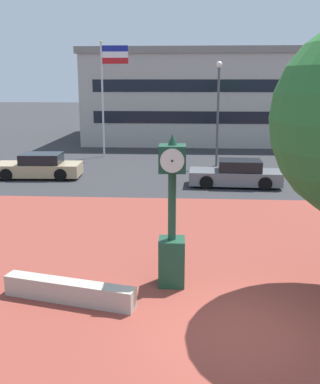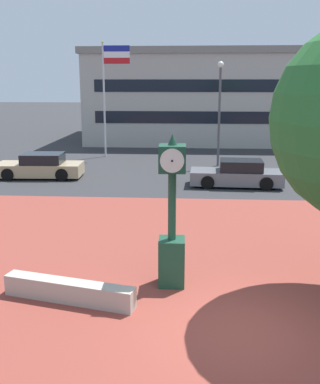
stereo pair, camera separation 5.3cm
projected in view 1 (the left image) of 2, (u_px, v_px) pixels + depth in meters
The scene contains 9 objects.
ground_plane at pixel (238, 330), 9.38m from camera, with size 200.00×200.00×0.00m, color #2D2D30.
plaza_brick_paving at pixel (225, 266), 12.62m from camera, with size 44.00×14.69×0.01m, color brown.
planter_wall at pixel (69, 291), 10.53m from camera, with size 3.20×0.40×0.50m, color #ADA393.
street_clock at pixel (172, 224), 11.12m from camera, with size 0.66×0.75×3.77m.
car_street_mid at pixel (39, 167), 24.01m from camera, with size 4.55×2.06×1.28m.
car_street_far at pixel (236, 174), 22.07m from camera, with size 4.45×1.94×1.28m.
flagpole_primary at pixel (106, 87), 29.72m from camera, with size 1.81×0.14×7.45m.
civic_building at pixel (218, 95), 40.40m from camera, with size 22.10×14.27×7.43m.
street_lamp_post at pixel (218, 102), 26.54m from camera, with size 0.36×0.36×6.05m.
Camera 1 is at (-1.07, -8.52, 4.97)m, focal length 42.77 mm.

